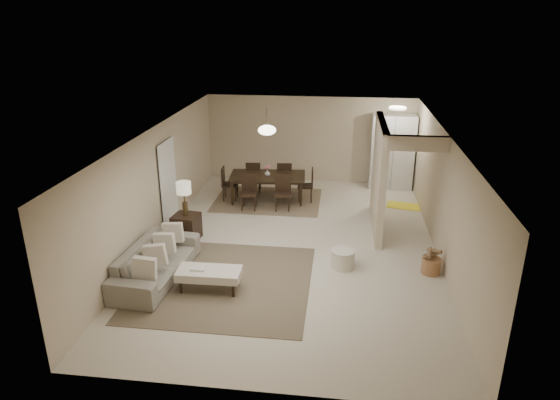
# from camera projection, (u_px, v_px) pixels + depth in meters

# --- Properties ---
(floor) EXTENTS (9.00, 9.00, 0.00)m
(floor) POSITION_uv_depth(u_px,v_px,m) (294.00, 245.00, 10.84)
(floor) COLOR beige
(floor) RESTS_ON ground
(ceiling) EXTENTS (9.00, 9.00, 0.00)m
(ceiling) POSITION_uv_depth(u_px,v_px,m) (296.00, 132.00, 9.95)
(ceiling) COLOR white
(ceiling) RESTS_ON back_wall
(back_wall) EXTENTS (6.00, 0.00, 6.00)m
(back_wall) POSITION_uv_depth(u_px,v_px,m) (310.00, 139.00, 14.57)
(back_wall) COLOR #C7B596
(back_wall) RESTS_ON floor
(left_wall) EXTENTS (0.00, 9.00, 9.00)m
(left_wall) POSITION_uv_depth(u_px,v_px,m) (157.00, 185.00, 10.75)
(left_wall) COLOR #C7B596
(left_wall) RESTS_ON floor
(right_wall) EXTENTS (0.00, 9.00, 9.00)m
(right_wall) POSITION_uv_depth(u_px,v_px,m) (443.00, 197.00, 10.05)
(right_wall) COLOR #C7B596
(right_wall) RESTS_ON floor
(partition) EXTENTS (0.15, 2.50, 2.50)m
(partition) POSITION_uv_depth(u_px,v_px,m) (379.00, 176.00, 11.35)
(partition) COLOR #C7B596
(partition) RESTS_ON floor
(doorway) EXTENTS (0.04, 0.90, 2.04)m
(doorway) POSITION_uv_depth(u_px,v_px,m) (168.00, 186.00, 11.38)
(doorway) COLOR black
(doorway) RESTS_ON floor
(pantry_cabinet) EXTENTS (1.20, 0.55, 2.10)m
(pantry_cabinet) POSITION_uv_depth(u_px,v_px,m) (392.00, 152.00, 14.04)
(pantry_cabinet) COLOR silver
(pantry_cabinet) RESTS_ON floor
(flush_light) EXTENTS (0.44, 0.44, 0.05)m
(flush_light) POSITION_uv_depth(u_px,v_px,m) (398.00, 108.00, 12.66)
(flush_light) COLOR white
(flush_light) RESTS_ON ceiling
(living_rug) EXTENTS (3.20, 3.20, 0.01)m
(living_rug) POSITION_uv_depth(u_px,v_px,m) (224.00, 282.00, 9.36)
(living_rug) COLOR brown
(living_rug) RESTS_ON floor
(sofa) EXTENTS (2.38, 1.08, 0.68)m
(sofa) POSITION_uv_depth(u_px,v_px,m) (156.00, 262.00, 9.40)
(sofa) COLOR gray
(sofa) RESTS_ON floor
(ottoman_bench) EXTENTS (1.16, 0.55, 0.41)m
(ottoman_bench) POSITION_uv_depth(u_px,v_px,m) (209.00, 274.00, 8.99)
(ottoman_bench) COLOR #EFE3D0
(ottoman_bench) RESTS_ON living_rug
(side_table) EXTENTS (0.59, 0.59, 0.59)m
(side_table) POSITION_uv_depth(u_px,v_px,m) (186.00, 227.00, 11.02)
(side_table) COLOR black
(side_table) RESTS_ON floor
(table_lamp) EXTENTS (0.32, 0.32, 0.76)m
(table_lamp) POSITION_uv_depth(u_px,v_px,m) (184.00, 191.00, 10.72)
(table_lamp) COLOR #4C3B20
(table_lamp) RESTS_ON side_table
(round_pouf) EXTENTS (0.47, 0.47, 0.37)m
(round_pouf) POSITION_uv_depth(u_px,v_px,m) (343.00, 259.00, 9.85)
(round_pouf) COLOR #EFE3D0
(round_pouf) RESTS_ON floor
(wicker_basket) EXTENTS (0.42, 0.42, 0.31)m
(wicker_basket) POSITION_uv_depth(u_px,v_px,m) (431.00, 266.00, 9.64)
(wicker_basket) COLOR #9A653D
(wicker_basket) RESTS_ON floor
(dining_rug) EXTENTS (2.80, 2.10, 0.01)m
(dining_rug) POSITION_uv_depth(u_px,v_px,m) (268.00, 200.00, 13.40)
(dining_rug) COLOR brown
(dining_rug) RESTS_ON floor
(dining_table) EXTENTS (2.06, 1.25, 0.69)m
(dining_table) POSITION_uv_depth(u_px,v_px,m) (268.00, 188.00, 13.28)
(dining_table) COLOR black
(dining_table) RESTS_ON dining_rug
(dining_chairs) EXTENTS (2.43, 1.83, 0.90)m
(dining_chairs) POSITION_uv_depth(u_px,v_px,m) (268.00, 185.00, 13.24)
(dining_chairs) COLOR black
(dining_chairs) RESTS_ON dining_rug
(vase) EXTENTS (0.18, 0.18, 0.16)m
(vase) POSITION_uv_depth(u_px,v_px,m) (267.00, 173.00, 13.13)
(vase) COLOR silver
(vase) RESTS_ON dining_table
(yellow_mat) EXTENTS (0.95, 0.69, 0.01)m
(yellow_mat) POSITION_uv_depth(u_px,v_px,m) (404.00, 206.00, 13.01)
(yellow_mat) COLOR yellow
(yellow_mat) RESTS_ON floor
(pendant_light) EXTENTS (0.46, 0.46, 0.71)m
(pendant_light) POSITION_uv_depth(u_px,v_px,m) (267.00, 130.00, 12.72)
(pendant_light) COLOR #4C3B20
(pendant_light) RESTS_ON ceiling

